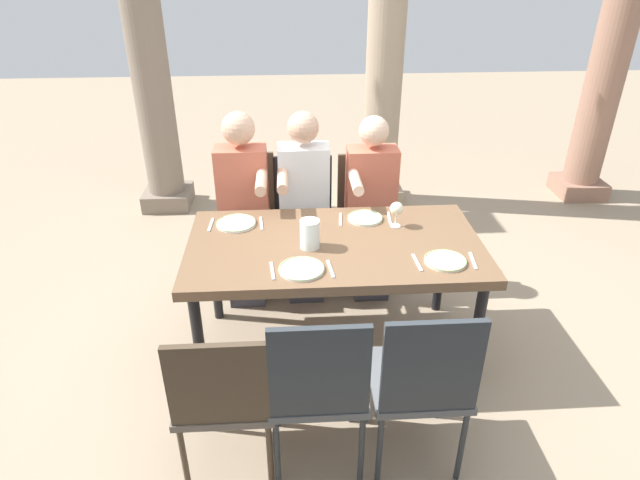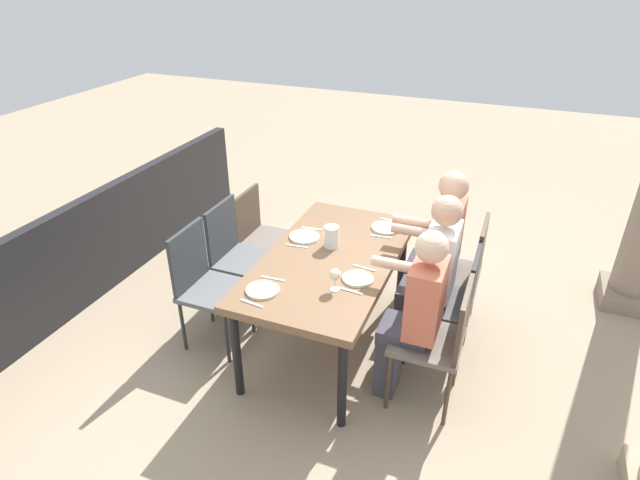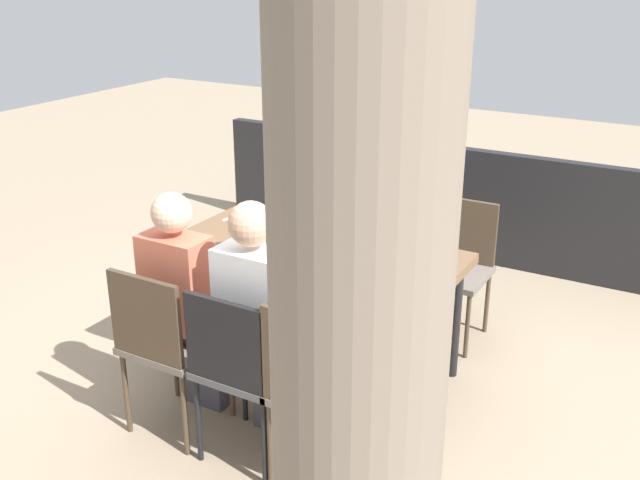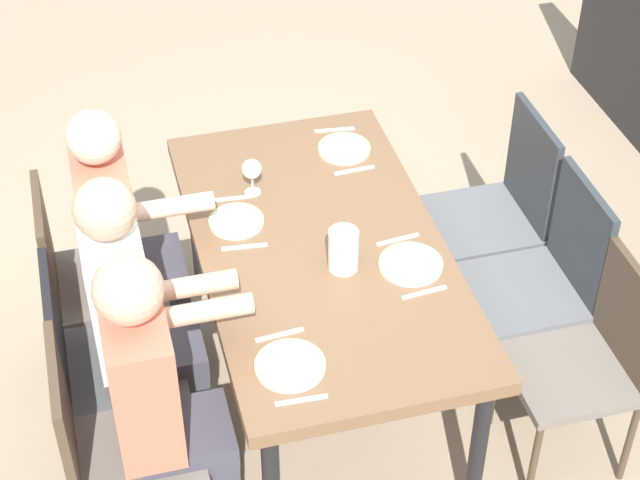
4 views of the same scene
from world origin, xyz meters
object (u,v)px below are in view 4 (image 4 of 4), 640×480
object	(u,v)px
dining_table	(321,259)
chair_mid_north	(97,358)
chair_east_south	(502,204)
water_pitcher	(343,252)
plate_3	(344,148)
diner_guest_third	(141,318)
diner_woman_green	(165,399)
chair_east_north	(85,274)
diner_man_white	(128,240)
plate_1	(411,264)
chair_west_south	(592,355)
wine_glass_2	(252,170)
chair_west_north	(108,444)
chair_mid_south	(547,274)
plate_2	(236,221)
plate_0	(290,365)

from	to	relation	value
dining_table	chair_mid_north	size ratio (longest dim) A/B	1.82
chair_east_south	water_pitcher	bearing A→B (deg)	118.92
plate_3	water_pitcher	world-z (taller)	water_pitcher
diner_guest_third	diner_woman_green	bearing A→B (deg)	-176.61
chair_east_north	plate_3	bearing A→B (deg)	-77.51
chair_east_north	diner_man_white	bearing A→B (deg)	-90.96
chair_east_south	diner_guest_third	bearing A→B (deg)	106.57
chair_east_south	water_pitcher	size ratio (longest dim) A/B	5.75
chair_east_south	diner_man_white	xyz separation A→B (m)	(-0.00, 1.56, 0.14)
diner_man_white	plate_3	distance (m)	0.97
chair_east_south	plate_1	bearing A→B (deg)	131.00
chair_west_south	chair_east_north	distance (m)	1.95
chair_west_south	wine_glass_2	size ratio (longest dim) A/B	5.65
chair_west_north	diner_woman_green	xyz separation A→B (m)	(0.00, -0.20, 0.16)
chair_mid_south	diner_woman_green	distance (m)	1.60
diner_guest_third	plate_2	xyz separation A→B (m)	(0.36, -0.42, 0.07)
chair_mid_north	dining_table	bearing A→B (deg)	-80.39
chair_mid_north	plate_1	world-z (taller)	chair_mid_north
chair_west_north	wine_glass_2	distance (m)	1.21
dining_table	chair_east_north	world-z (taller)	chair_east_north
wine_glass_2	water_pitcher	world-z (taller)	water_pitcher
plate_1	plate_3	world-z (taller)	same
dining_table	chair_west_north	xyz separation A→B (m)	(-0.56, 0.87, -0.14)
chair_east_south	plate_3	size ratio (longest dim) A/B	4.25
plate_1	plate_2	distance (m)	0.69
dining_table	chair_mid_south	distance (m)	0.90
diner_woman_green	diner_man_white	xyz separation A→B (m)	(0.87, 0.02, -0.03)
chair_mid_south	plate_0	world-z (taller)	chair_mid_south
chair_west_north	chair_west_south	distance (m)	1.74
dining_table	plate_2	xyz separation A→B (m)	(0.21, 0.28, 0.08)
plate_3	dining_table	bearing A→B (deg)	156.13
chair_west_north	diner_guest_third	xyz separation A→B (m)	(0.41, -0.18, 0.15)
dining_table	wine_glass_2	xyz separation A→B (m)	(0.38, 0.18, 0.18)
plate_0	wine_glass_2	bearing A→B (deg)	-4.74
chair_east_south	diner_man_white	bearing A→B (deg)	90.11
plate_2	wine_glass_2	bearing A→B (deg)	-30.74
plate_1	diner_guest_third	bearing A→B (deg)	87.26
plate_0	chair_west_north	bearing A→B (deg)	89.00
chair_east_north	diner_woman_green	distance (m)	0.91
diner_guest_third	dining_table	bearing A→B (deg)	-77.80
chair_west_south	chair_mid_north	xyz separation A→B (m)	(0.41, 1.74, 0.03)
wine_glass_2	dining_table	bearing A→B (deg)	-154.87
chair_mid_south	plate_3	xyz separation A→B (m)	(0.71, 0.62, 0.23)
diner_guest_third	chair_west_south	bearing A→B (deg)	-104.73
plate_0	chair_west_south	bearing A→B (deg)	-89.45
dining_table	plate_2	world-z (taller)	plate_2
wine_glass_2	chair_east_south	bearing A→B (deg)	-93.30
water_pitcher	plate_3	bearing A→B (deg)	-16.17
wine_glass_2	plate_1	bearing A→B (deg)	-141.22
dining_table	plate_3	distance (m)	0.62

